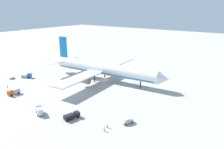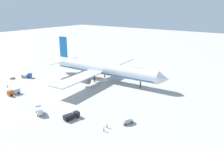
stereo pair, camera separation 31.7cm
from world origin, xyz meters
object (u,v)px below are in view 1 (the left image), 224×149
Objects in this scene: ground_worker_2 at (7,86)px; traffic_cone_1 at (113,61)px; baggage_cart_0 at (12,78)px; service_truck_2 at (14,92)px; service_van at (127,121)px; airliner at (102,69)px; traffic_cone_0 at (120,116)px; service_truck_1 at (27,75)px; ground_worker_1 at (107,125)px; ground_worker_0 at (104,129)px; service_truck_3 at (40,111)px; service_truck_0 at (72,116)px.

traffic_cone_1 is (11.15, 83.22, -0.59)m from ground_worker_2.
baggage_cart_0 is 6.55× the size of traffic_cone_1.
service_truck_2 is 1.26× the size of service_van.
airliner is at bearing 64.32° from service_truck_2.
traffic_cone_1 is at bearing 90.71° from service_truck_2.
service_truck_1 is at bearing 173.23° from traffic_cone_0.
baggage_cart_0 is (-85.65, 5.02, -0.34)m from service_van.
ground_worker_1 is (76.60, -18.77, -0.49)m from service_truck_1.
ground_worker_0 is (-3.54, -9.66, -0.14)m from service_van.
service_truck_3 reaches higher than traffic_cone_1.
baggage_cart_0 is (-45.64, -30.74, -6.18)m from airliner.
airliner is 47.61m from service_truck_1.
service_van is 10.28m from ground_worker_0.
service_truck_2 reaches higher than service_truck_0.
ground_worker_0 is 3.20× the size of traffic_cone_1.
service_truck_3 is (28.43, -6.02, 0.09)m from service_truck_2.
ground_worker_1 is at bearing -120.75° from service_van.
baggage_cart_0 is at bearing 176.65° from service_van.
airliner is 145.03× the size of traffic_cone_0.
traffic_cone_0 is at bearing 32.06° from service_truck_3.
airliner is 50.24m from service_truck_0.
service_truck_3 is 36.08m from service_van.
service_van is 5.82m from traffic_cone_0.
ground_worker_0 is (77.23, -21.42, -0.50)m from service_truck_1.
service_truck_0 is 21.83m from service_van.
baggage_cart_0 is (-4.88, -6.74, -0.71)m from service_truck_1.
airliner reaches higher than baggage_cart_0.
service_van is (80.77, -11.76, -0.37)m from service_truck_1.
ground_worker_0 is at bearing -51.23° from airliner.
service_van is 8.93× the size of traffic_cone_1.
service_truck_0 is 64.92m from service_truck_1.
traffic_cone_1 is (-22.44, 42.40, -6.60)m from airliner.
airliner is at bearing 136.66° from traffic_cone_0.
service_truck_1 is (-61.24, 21.53, 0.12)m from service_truck_0.
traffic_cone_1 is (-58.29, 85.18, -0.63)m from ground_worker_1.
service_van is at bearing -28.78° from traffic_cone_0.
service_truck_3 is at bearing -13.35° from ground_worker_2.
traffic_cone_0 and traffic_cone_1 have the same top height.
service_van reaches higher than ground_worker_2.
service_truck_2 is 3.52× the size of ground_worker_0.
service_van is 2.79× the size of ground_worker_0.
traffic_cone_0 is (34.96, -32.99, -6.60)m from airliner.
service_truck_1 is 68.89m from traffic_cone_1.
traffic_cone_0 is (75.71, -8.99, -1.12)m from service_truck_1.
service_truck_2 is at bearing 168.05° from service_truck_3.
baggage_cart_0 reaches higher than traffic_cone_0.
service_truck_0 is 1.89× the size of baggage_cart_0.
ground_worker_0 is (82.11, -14.68, 0.20)m from baggage_cart_0.
traffic_cone_0 is 1.00× the size of traffic_cone_1.
airliner reaches higher than ground_worker_1.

